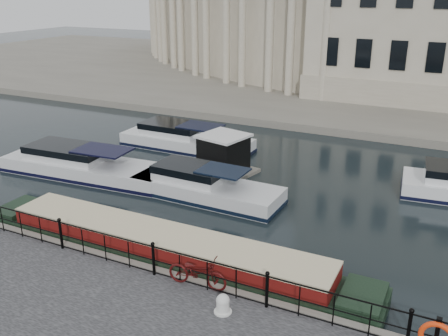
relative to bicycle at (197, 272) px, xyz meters
The scene contains 9 objects.
ground_plane 2.96m from the bicycle, 126.27° to the left, with size 160.00×160.00×0.00m, color black.
far_bank 41.26m from the bicycle, 92.26° to the left, with size 120.00×42.00×0.55m, color #6B665B.
railing 1.64m from the bicycle, behind, with size 24.14×0.14×1.22m.
civic_building 37.50m from the bicycle, 94.07° to the left, with size 53.55×31.84×16.85m.
bicycle is the anchor object (origin of this frame).
mooring_bollard 1.58m from the bicycle, 32.45° to the right, with size 0.54×0.54×0.60m.
narrowboat 2.90m from the bicycle, 145.81° to the left, with size 15.92×2.16×1.58m.
harbour_hut 11.78m from the bicycle, 112.13° to the left, with size 3.63×3.24×2.19m.
cabin_cruisers 11.35m from the bicycle, 116.21° to the left, with size 26.67×9.42×1.99m.
Camera 1 is at (8.39, -14.08, 9.64)m, focal length 40.00 mm.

